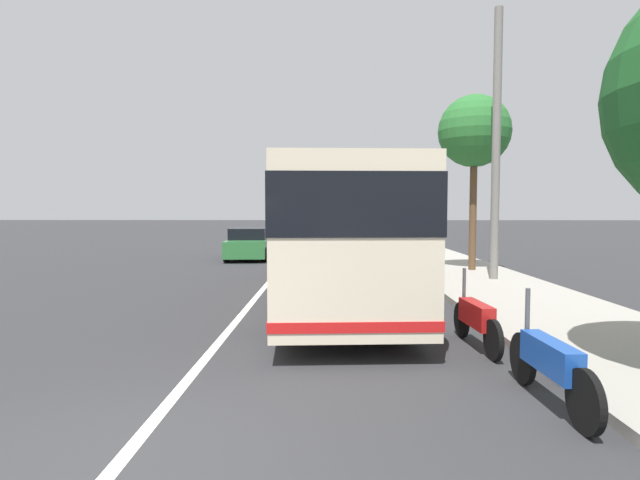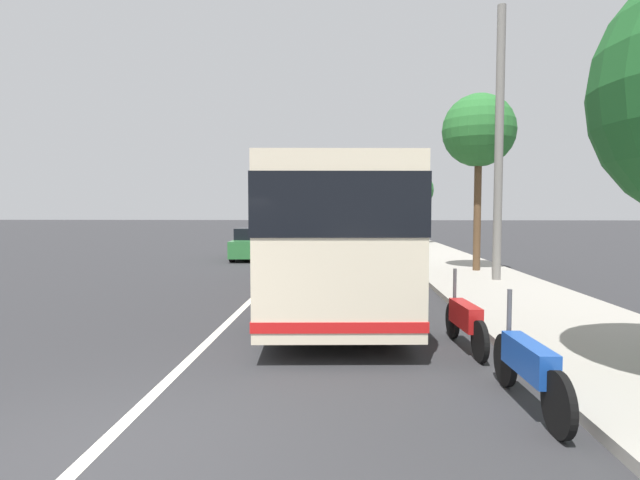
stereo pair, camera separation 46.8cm
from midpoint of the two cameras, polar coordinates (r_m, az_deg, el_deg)
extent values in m
plane|color=#2D2D30|center=(5.50, -21.99, -21.53)|extent=(220.00, 220.00, 0.00)
cube|color=#9E998E|center=(15.38, 20.08, -5.13)|extent=(110.00, 3.60, 0.14)
cube|color=silver|center=(14.85, -5.56, -5.49)|extent=(110.00, 0.16, 0.01)
cube|color=beige|center=(13.14, 2.00, 1.06)|extent=(11.97, 3.24, 2.82)
cube|color=black|center=(13.13, 2.01, 3.74)|extent=(12.01, 3.29, 0.95)
cube|color=red|center=(13.24, 1.99, -3.96)|extent=(12.00, 3.28, 0.16)
cylinder|color=black|center=(17.01, -2.56, -2.66)|extent=(1.02, 0.36, 1.00)
cylinder|color=black|center=(17.09, 5.38, -2.65)|extent=(1.02, 0.36, 1.00)
cylinder|color=black|center=(9.52, -4.15, -7.49)|extent=(1.02, 0.36, 1.00)
cylinder|color=black|center=(9.66, 10.07, -7.37)|extent=(1.02, 0.36, 1.00)
cylinder|color=black|center=(7.29, 21.86, -12.43)|extent=(0.68, 0.11, 0.68)
cylinder|color=black|center=(5.97, 27.37, -16.14)|extent=(0.68, 0.11, 0.68)
cube|color=#1947A5|center=(6.55, 24.37, -12.02)|extent=(1.15, 0.28, 0.37)
cylinder|color=#4C4C51|center=(7.05, 22.31, -7.96)|extent=(0.06, 0.06, 0.70)
cylinder|color=black|center=(9.55, 16.04, -8.71)|extent=(0.63, 0.13, 0.63)
cylinder|color=black|center=(8.22, 19.13, -10.74)|extent=(0.63, 0.13, 0.63)
cube|color=red|center=(8.83, 17.50, -8.07)|extent=(1.10, 0.32, 0.39)
cylinder|color=#4C4C51|center=(9.34, 16.30, -5.24)|extent=(0.06, 0.06, 0.70)
cube|color=#2D7238|center=(24.08, -6.84, -0.78)|extent=(4.59, 2.11, 0.74)
cube|color=black|center=(24.17, -6.82, 0.74)|extent=(2.22, 1.81, 0.52)
cylinder|color=black|center=(22.56, -5.12, -1.64)|extent=(0.65, 0.26, 0.64)
cylinder|color=black|center=(22.73, -9.28, -1.63)|extent=(0.65, 0.26, 0.64)
cylinder|color=black|center=(25.50, -4.65, -1.06)|extent=(0.65, 0.26, 0.64)
cylinder|color=black|center=(25.65, -8.34, -1.05)|extent=(0.65, 0.26, 0.64)
cube|color=red|center=(39.15, 2.40, 0.85)|extent=(4.30, 2.03, 0.75)
cube|color=black|center=(38.87, 2.43, 1.75)|extent=(2.28, 1.74, 0.49)
cylinder|color=black|center=(40.49, 1.16, 0.60)|extent=(0.66, 0.27, 0.64)
cylinder|color=black|center=(40.60, 3.34, 0.61)|extent=(0.66, 0.27, 0.64)
cylinder|color=black|center=(37.74, 1.38, 0.40)|extent=(0.66, 0.27, 0.64)
cylinder|color=black|center=(37.85, 3.72, 0.40)|extent=(0.66, 0.27, 0.64)
cube|color=navy|center=(46.51, 2.62, 1.26)|extent=(4.67, 1.89, 0.76)
cube|color=black|center=(46.19, 2.61, 2.02)|extent=(2.24, 1.66, 0.48)
cylinder|color=black|center=(48.07, 1.76, 1.04)|extent=(0.65, 0.24, 0.64)
cylinder|color=black|center=(48.02, 3.62, 1.04)|extent=(0.65, 0.24, 0.64)
cylinder|color=black|center=(45.04, 1.55, 0.89)|extent=(0.65, 0.24, 0.64)
cylinder|color=black|center=(44.98, 3.53, 0.88)|extent=(0.65, 0.24, 0.64)
cylinder|color=brown|center=(18.97, 17.95, 2.85)|extent=(0.26, 0.26, 4.34)
sphere|color=#286B2D|center=(19.18, 18.11, 11.65)|extent=(2.56, 2.56, 2.56)
cylinder|color=brown|center=(33.69, 10.88, 1.85)|extent=(0.33, 0.33, 2.84)
sphere|color=#337F38|center=(33.71, 10.93, 5.55)|extent=(2.52, 2.52, 2.52)
cylinder|color=slate|center=(16.73, 20.25, 9.83)|extent=(0.26, 0.26, 8.46)
camera|label=1|loc=(0.23, -89.10, 0.05)|focal=28.47mm
camera|label=2|loc=(0.23, 90.90, -0.05)|focal=28.47mm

